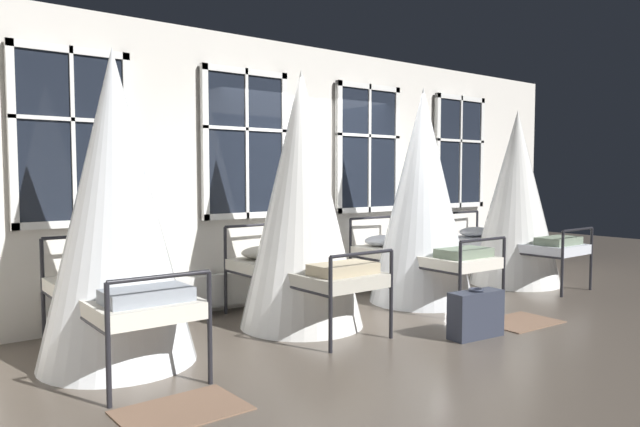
{
  "coord_description": "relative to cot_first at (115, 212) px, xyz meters",
  "views": [
    {
      "loc": [
        -4.4,
        -4.59,
        1.53
      ],
      "look_at": [
        -0.68,
        0.21,
        1.13
      ],
      "focal_mm": 33.09,
      "sensor_mm": 36.0,
      "label": 1
    }
  ],
  "objects": [
    {
      "name": "rug_third",
      "position": [
        3.75,
        -1.26,
        -1.23
      ],
      "size": [
        0.82,
        0.6,
        0.01
      ],
      "primitive_type": "cube",
      "rotation": [
        0.0,
        0.0,
        -0.05
      ],
      "color": "brown",
      "rests_on": "ground"
    },
    {
      "name": "cot_first",
      "position": [
        0.0,
        0.0,
        0.0
      ],
      "size": [
        1.25,
        1.86,
        2.55
      ],
      "rotation": [
        0.0,
        0.0,
        1.56
      ],
      "color": "black",
      "rests_on": "ground"
    },
    {
      "name": "cot_third",
      "position": [
        3.7,
        0.08,
        0.01
      ],
      "size": [
        1.25,
        1.88,
        2.57
      ],
      "rotation": [
        0.0,
        0.0,
        1.54
      ],
      "color": "black",
      "rests_on": "ground"
    },
    {
      "name": "rug_first",
      "position": [
        -0.02,
        -1.26,
        -1.23
      ],
      "size": [
        0.81,
        0.57,
        0.01
      ],
      "primitive_type": "cube",
      "rotation": [
        0.0,
        0.0,
        0.01
      ],
      "color": "brown",
      "rests_on": "ground"
    },
    {
      "name": "suitcase_dark",
      "position": [
        2.92,
        -1.33,
        -1.01
      ],
      "size": [
        0.58,
        0.26,
        0.47
      ],
      "rotation": [
        0.0,
        0.0,
        -0.1
      ],
      "color": "#2D3342",
      "rests_on": "ground"
    },
    {
      "name": "back_wall_with_windows",
      "position": [
        2.81,
        1.2,
        0.32
      ],
      "size": [
        9.82,
        0.1,
        3.11
      ],
      "primitive_type": "cube",
      "color": "silver",
      "rests_on": "ground"
    },
    {
      "name": "cot_fourth",
      "position": [
        5.62,
        0.08,
        -0.06
      ],
      "size": [
        1.25,
        1.87,
        2.43
      ],
      "rotation": [
        0.0,
        0.0,
        1.59
      ],
      "color": "black",
      "rests_on": "ground"
    },
    {
      "name": "window_bank",
      "position": [
        2.81,
        1.08,
        -0.14
      ],
      "size": [
        6.76,
        0.1,
        2.66
      ],
      "color": "black",
      "rests_on": "ground"
    },
    {
      "name": "cot_second",
      "position": [
        1.89,
        0.05,
        0.02
      ],
      "size": [
        1.25,
        1.87,
        2.59
      ],
      "rotation": [
        0.0,
        0.0,
        1.58
      ],
      "color": "black",
      "rests_on": "ground"
    },
    {
      "name": "ground",
      "position": [
        2.81,
        -0.16,
        -1.23
      ],
      "size": [
        20.34,
        20.34,
        0.0
      ],
      "primitive_type": "plane",
      "color": "brown"
    }
  ]
}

